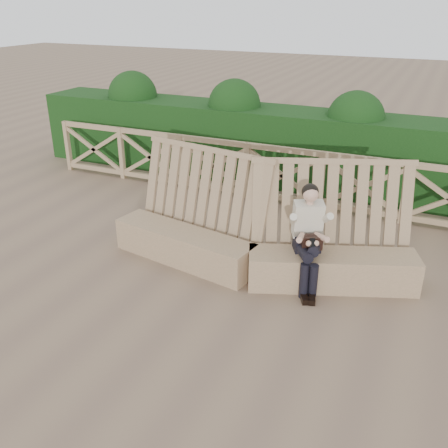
% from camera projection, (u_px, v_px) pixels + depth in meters
% --- Properties ---
extents(ground, '(60.00, 60.00, 0.00)m').
position_uv_depth(ground, '(198.00, 295.00, 6.52)').
color(ground, brown).
rests_on(ground, ground).
extents(bench, '(4.40, 1.50, 1.61)m').
position_uv_depth(bench, '(257.00, 244.00, 6.98)').
color(bench, '#82684A').
rests_on(bench, ground).
extents(woman, '(0.58, 0.86, 1.40)m').
position_uv_depth(woman, '(309.00, 233.00, 6.48)').
color(woman, black).
rests_on(woman, ground).
extents(guardrail, '(10.10, 0.09, 1.10)m').
position_uv_depth(guardrail, '(283.00, 176.00, 9.20)').
color(guardrail, '#83654C').
rests_on(guardrail, ground).
extents(hedge, '(12.00, 1.20, 1.50)m').
position_uv_depth(hedge, '(302.00, 149.00, 10.11)').
color(hedge, black).
rests_on(hedge, ground).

